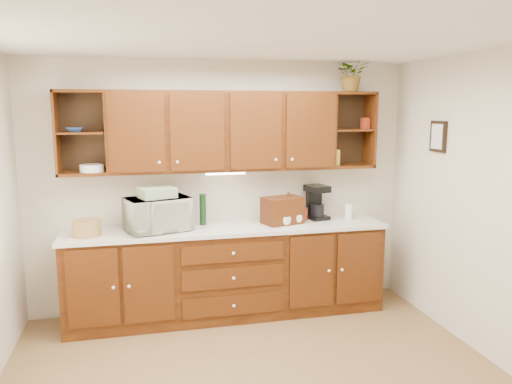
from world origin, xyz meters
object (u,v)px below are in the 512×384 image
bread_box (282,210)px  potted_plant (352,74)px  microwave (158,214)px  coffee_maker (316,202)px

bread_box → potted_plant: bearing=-11.1°
microwave → coffee_maker: size_ratio=1.62×
microwave → potted_plant: 2.45m
coffee_maker → potted_plant: size_ratio=0.99×
bread_box → microwave: bearing=163.6°
microwave → potted_plant: size_ratio=1.60×
bread_box → potted_plant: potted_plant is taller
bread_box → coffee_maker: size_ratio=1.08×
potted_plant → microwave: bearing=-177.0°
bread_box → potted_plant: 1.59m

